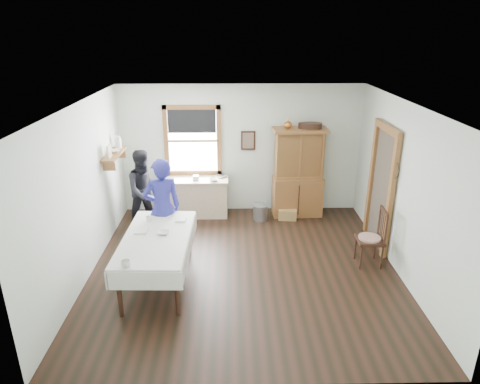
# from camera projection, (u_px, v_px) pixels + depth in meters

# --- Properties ---
(room) EXTENTS (5.01, 5.01, 2.70)m
(room) POSITION_uv_depth(u_px,v_px,m) (244.00, 193.00, 6.63)
(room) COLOR black
(room) RESTS_ON ground
(window) EXTENTS (1.18, 0.07, 1.48)m
(window) POSITION_uv_depth(u_px,v_px,m) (192.00, 137.00, 8.81)
(window) COLOR white
(window) RESTS_ON room
(doorway) EXTENTS (0.09, 1.14, 2.22)m
(doorway) POSITION_uv_depth(u_px,v_px,m) (382.00, 184.00, 7.54)
(doorway) COLOR #493F34
(doorway) RESTS_ON room
(wall_shelf) EXTENTS (0.24, 1.00, 0.44)m
(wall_shelf) POSITION_uv_depth(u_px,v_px,m) (115.00, 152.00, 7.94)
(wall_shelf) COLOR brown
(wall_shelf) RESTS_ON room
(framed_picture) EXTENTS (0.30, 0.04, 0.40)m
(framed_picture) POSITION_uv_depth(u_px,v_px,m) (248.00, 141.00, 8.86)
(framed_picture) COLOR #331D12
(framed_picture) RESTS_ON room
(rug_beater) EXTENTS (0.01, 0.27, 0.27)m
(rug_beater) POSITION_uv_depth(u_px,v_px,m) (397.00, 163.00, 6.82)
(rug_beater) COLOR black
(rug_beater) RESTS_ON room
(work_counter) EXTENTS (1.42, 0.54, 0.81)m
(work_counter) POSITION_uv_depth(u_px,v_px,m) (195.00, 197.00, 8.99)
(work_counter) COLOR #CDB68E
(work_counter) RESTS_ON room
(china_hutch) EXTENTS (1.12, 0.57, 1.86)m
(china_hutch) POSITION_uv_depth(u_px,v_px,m) (298.00, 173.00, 8.84)
(china_hutch) COLOR brown
(china_hutch) RESTS_ON room
(dining_table) EXTENTS (1.08, 1.99, 0.78)m
(dining_table) POSITION_uv_depth(u_px,v_px,m) (158.00, 259.00, 6.61)
(dining_table) COLOR silver
(dining_table) RESTS_ON room
(spindle_chair) EXTENTS (0.48, 0.48, 1.01)m
(spindle_chair) POSITION_uv_depth(u_px,v_px,m) (370.00, 237.00, 7.06)
(spindle_chair) COLOR #331D12
(spindle_chair) RESTS_ON room
(pail) EXTENTS (0.33, 0.33, 0.32)m
(pail) POSITION_uv_depth(u_px,v_px,m) (260.00, 212.00, 8.86)
(pail) COLOR gray
(pail) RESTS_ON room
(wicker_basket) EXTENTS (0.40, 0.30, 0.22)m
(wicker_basket) POSITION_uv_depth(u_px,v_px,m) (287.00, 214.00, 8.91)
(wicker_basket) COLOR tan
(wicker_basket) RESTS_ON room
(woman_blue) EXTENTS (0.70, 0.58, 1.63)m
(woman_blue) POSITION_uv_depth(u_px,v_px,m) (163.00, 212.00, 7.27)
(woman_blue) COLOR navy
(woman_blue) RESTS_ON room
(figure_dark) EXTENTS (0.90, 0.83, 1.47)m
(figure_dark) POSITION_uv_depth(u_px,v_px,m) (145.00, 193.00, 8.32)
(figure_dark) COLOR black
(figure_dark) RESTS_ON room
(table_cup_a) EXTENTS (0.16, 0.16, 0.10)m
(table_cup_a) POSITION_uv_depth(u_px,v_px,m) (126.00, 264.00, 5.64)
(table_cup_a) COLOR silver
(table_cup_a) RESTS_ON dining_table
(table_cup_b) EXTENTS (0.12, 0.12, 0.09)m
(table_cup_b) POSITION_uv_depth(u_px,v_px,m) (149.00, 219.00, 6.96)
(table_cup_b) COLOR silver
(table_cup_b) RESTS_ON dining_table
(table_bowl) EXTENTS (0.21, 0.21, 0.05)m
(table_bowl) POSITION_uv_depth(u_px,v_px,m) (163.00, 232.00, 6.55)
(table_bowl) COLOR silver
(table_bowl) RESTS_ON dining_table
(counter_book) EXTENTS (0.25, 0.26, 0.02)m
(counter_book) POSITION_uv_depth(u_px,v_px,m) (216.00, 177.00, 8.90)
(counter_book) COLOR brown
(counter_book) RESTS_ON work_counter
(counter_bowl) EXTENTS (0.20, 0.20, 0.06)m
(counter_bowl) POSITION_uv_depth(u_px,v_px,m) (213.00, 180.00, 8.72)
(counter_bowl) COLOR silver
(counter_bowl) RESTS_ON work_counter
(shelf_bowl) EXTENTS (0.22, 0.22, 0.05)m
(shelf_bowl) POSITION_uv_depth(u_px,v_px,m) (115.00, 151.00, 7.94)
(shelf_bowl) COLOR silver
(shelf_bowl) RESTS_ON wall_shelf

